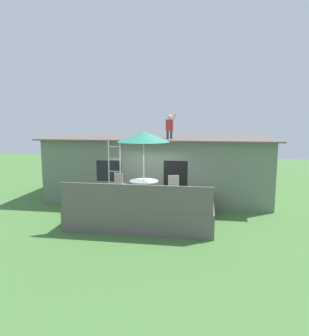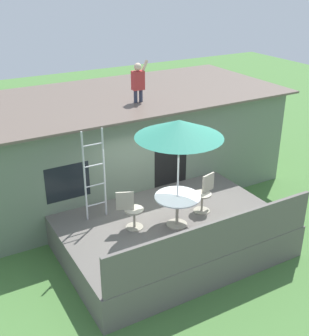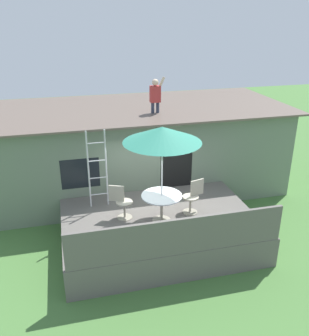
{
  "view_description": "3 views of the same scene",
  "coord_description": "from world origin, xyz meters",
  "px_view_note": "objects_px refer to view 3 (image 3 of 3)",
  "views": [
    {
      "loc": [
        2.23,
        -11.52,
        3.79
      ],
      "look_at": [
        0.25,
        0.64,
        1.88
      ],
      "focal_mm": 34.27,
      "sensor_mm": 36.0,
      "label": 1
    },
    {
      "loc": [
        -4.72,
        -7.55,
        6.21
      ],
      "look_at": [
        0.16,
        1.03,
        1.69
      ],
      "focal_mm": 46.89,
      "sensor_mm": 36.0,
      "label": 2
    },
    {
      "loc": [
        -2.23,
        -8.32,
        5.82
      ],
      "look_at": [
        0.07,
        0.73,
        1.87
      ],
      "focal_mm": 39.6,
      "sensor_mm": 36.0,
      "label": 3
    }
  ],
  "objects_px": {
    "patio_chair_left": "(122,202)",
    "patio_chair_right": "(193,197)",
    "step_ladder": "(97,169)",
    "patio_table": "(162,201)",
    "patio_umbrella": "(162,135)",
    "person_figure": "(156,93)"
  },
  "relations": [
    {
      "from": "patio_table",
      "to": "step_ladder",
      "type": "distance_m",
      "value": 1.98
    },
    {
      "from": "patio_umbrella",
      "to": "patio_chair_left",
      "type": "relative_size",
      "value": 2.76
    },
    {
      "from": "patio_umbrella",
      "to": "patio_chair_left",
      "type": "height_order",
      "value": "patio_umbrella"
    },
    {
      "from": "patio_table",
      "to": "step_ladder",
      "type": "bearing_deg",
      "value": 139.85
    },
    {
      "from": "person_figure",
      "to": "patio_umbrella",
      "type": "bearing_deg",
      "value": -101.37
    },
    {
      "from": "step_ladder",
      "to": "patio_chair_right",
      "type": "distance_m",
      "value": 2.67
    },
    {
      "from": "patio_chair_right",
      "to": "patio_table",
      "type": "bearing_deg",
      "value": -0.0
    },
    {
      "from": "step_ladder",
      "to": "patio_chair_left",
      "type": "height_order",
      "value": "step_ladder"
    },
    {
      "from": "patio_table",
      "to": "patio_chair_right",
      "type": "xyz_separation_m",
      "value": [
        0.94,
        0.26,
        -0.13
      ]
    },
    {
      "from": "patio_table",
      "to": "patio_umbrella",
      "type": "height_order",
      "value": "patio_umbrella"
    },
    {
      "from": "step_ladder",
      "to": "person_figure",
      "type": "bearing_deg",
      "value": 39.93
    },
    {
      "from": "patio_table",
      "to": "patio_chair_right",
      "type": "relative_size",
      "value": 1.13
    },
    {
      "from": "patio_umbrella",
      "to": "step_ladder",
      "type": "bearing_deg",
      "value": 139.85
    },
    {
      "from": "person_figure",
      "to": "patio_table",
      "type": "bearing_deg",
      "value": -101.37
    },
    {
      "from": "step_ladder",
      "to": "patio_chair_left",
      "type": "distance_m",
      "value": 1.15
    },
    {
      "from": "patio_umbrella",
      "to": "person_figure",
      "type": "xyz_separation_m",
      "value": [
        0.59,
        2.96,
        0.36
      ]
    },
    {
      "from": "patio_chair_right",
      "to": "patio_umbrella",
      "type": "bearing_deg",
      "value": -0.0
    },
    {
      "from": "person_figure",
      "to": "patio_chair_right",
      "type": "relative_size",
      "value": 1.21
    },
    {
      "from": "patio_chair_left",
      "to": "patio_chair_right",
      "type": "relative_size",
      "value": 1.0
    },
    {
      "from": "step_ladder",
      "to": "patio_chair_right",
      "type": "relative_size",
      "value": 2.39
    },
    {
      "from": "patio_table",
      "to": "patio_chair_right",
      "type": "distance_m",
      "value": 0.98
    },
    {
      "from": "patio_umbrella",
      "to": "step_ladder",
      "type": "xyz_separation_m",
      "value": [
        -1.46,
        1.24,
        -1.25
      ]
    }
  ]
}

